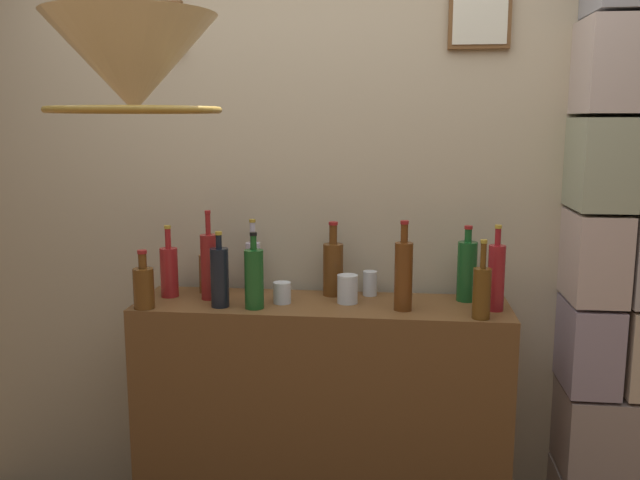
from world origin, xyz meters
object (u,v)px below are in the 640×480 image
at_px(liquor_bottle_gin, 482,291).
at_px(glass_tumbler_rocks, 282,293).
at_px(liquor_bottle_tequila, 333,267).
at_px(glass_tumbler_highball, 370,283).
at_px(liquor_bottle_vodka, 253,265).
at_px(liquor_bottle_vermouth, 220,277).
at_px(liquor_bottle_port, 208,272).
at_px(glass_tumbler_shot, 347,289).
at_px(liquor_bottle_scotch, 403,274).
at_px(liquor_bottle_mezcal, 496,276).
at_px(liquor_bottle_amaro, 209,266).
at_px(pendant_lamp, 132,66).
at_px(liquor_bottle_rye, 169,271).
at_px(liquor_bottle_bourbon, 144,286).
at_px(liquor_bottle_whiskey, 254,278).
at_px(liquor_bottle_brandy, 467,270).

bearing_deg(liquor_bottle_gin, glass_tumbler_rocks, 170.43).
xyz_separation_m(liquor_bottle_tequila, glass_tumbler_highball, (0.14, 0.01, -0.06)).
height_order(liquor_bottle_vodka, liquor_bottle_vermouth, liquor_bottle_vodka).
height_order(glass_tumbler_rocks, glass_tumbler_highball, glass_tumbler_highball).
height_order(liquor_bottle_port, liquor_bottle_gin, liquor_bottle_gin).
distance_m(glass_tumbler_rocks, glass_tumbler_highball, 0.36).
bearing_deg(glass_tumbler_shot, liquor_bottle_scotch, -19.79).
height_order(liquor_bottle_mezcal, liquor_bottle_amaro, liquor_bottle_amaro).
relative_size(liquor_bottle_amaro, pendant_lamp, 0.51).
relative_size(liquor_bottle_rye, glass_tumbler_highball, 2.91).
xyz_separation_m(liquor_bottle_rye, glass_tumbler_rocks, (0.45, -0.05, -0.06)).
height_order(liquor_bottle_mezcal, liquor_bottle_rye, liquor_bottle_mezcal).
bearing_deg(glass_tumbler_shot, liquor_bottle_port, 170.02).
relative_size(liquor_bottle_rye, liquor_bottle_tequila, 0.96).
xyz_separation_m(liquor_bottle_bourbon, liquor_bottle_whiskey, (0.40, 0.05, 0.03)).
relative_size(liquor_bottle_whiskey, glass_tumbler_highball, 2.92).
distance_m(liquor_bottle_mezcal, liquor_bottle_rye, 1.24).
bearing_deg(liquor_bottle_rye, liquor_bottle_vodka, 21.15).
bearing_deg(liquor_bottle_vermouth, liquor_bottle_tequila, 28.28).
height_order(liquor_bottle_rye, liquor_bottle_tequila, liquor_bottle_tequila).
distance_m(liquor_bottle_mezcal, liquor_bottle_scotch, 0.33).
xyz_separation_m(liquor_bottle_mezcal, glass_tumbler_rocks, (-0.78, 0.01, -0.09)).
distance_m(liquor_bottle_vermouth, liquor_bottle_rye, 0.26).
height_order(liquor_bottle_port, liquor_bottle_mezcal, liquor_bottle_mezcal).
distance_m(liquor_bottle_port, pendant_lamp, 1.23).
relative_size(liquor_bottle_vodka, liquor_bottle_brandy, 1.01).
height_order(liquor_bottle_scotch, liquor_bottle_rye, liquor_bottle_scotch).
bearing_deg(liquor_bottle_amaro, glass_tumbler_shot, 0.18).
bearing_deg(liquor_bottle_vermouth, liquor_bottle_whiskey, -2.70).
distance_m(liquor_bottle_port, liquor_bottle_brandy, 1.01).
bearing_deg(liquor_bottle_port, liquor_bottle_mezcal, -7.32).
distance_m(liquor_bottle_vermouth, liquor_bottle_scotch, 0.67).
distance_m(liquor_bottle_gin, liquor_bottle_mezcal, 0.13).
height_order(liquor_bottle_whiskey, liquor_bottle_brandy, liquor_bottle_brandy).
bearing_deg(liquor_bottle_whiskey, liquor_bottle_port, 137.79).
bearing_deg(liquor_bottle_scotch, liquor_bottle_rye, 174.22).
xyz_separation_m(liquor_bottle_rye, glass_tumbler_shot, (0.70, -0.02, -0.05)).
xyz_separation_m(liquor_bottle_vermouth, liquor_bottle_brandy, (0.91, 0.19, 0.01)).
xyz_separation_m(liquor_bottle_amaro, liquor_bottle_brandy, (0.98, 0.09, -0.01)).
bearing_deg(liquor_bottle_gin, glass_tumbler_shot, 162.38).
bearing_deg(liquor_bottle_port, liquor_bottle_whiskey, -42.21).
bearing_deg(liquor_bottle_rye, liquor_bottle_scotch, -5.78).
bearing_deg(liquor_bottle_port, glass_tumbler_rocks, -21.93).
distance_m(liquor_bottle_port, liquor_bottle_tequila, 0.50).
bearing_deg(liquor_bottle_mezcal, liquor_bottle_whiskey, -175.48).
relative_size(liquor_bottle_whiskey, glass_tumbler_shot, 2.62).
bearing_deg(liquor_bottle_mezcal, liquor_bottle_gin, -119.58).
xyz_separation_m(glass_tumbler_rocks, glass_tumbler_highball, (0.32, 0.15, 0.01)).
xyz_separation_m(liquor_bottle_port, glass_tumbler_highball, (0.65, 0.02, -0.03)).
height_order(liquor_bottle_whiskey, liquor_bottle_amaro, liquor_bottle_amaro).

